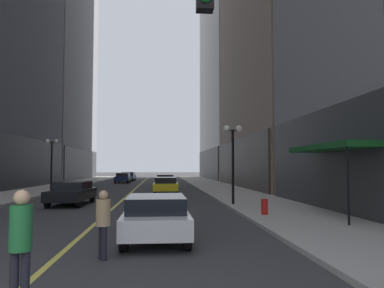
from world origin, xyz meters
name	(u,v)px	position (x,y,z in m)	size (l,w,h in m)	color
ground_plane	(136,188)	(0.00, 35.00, 0.00)	(200.00, 200.00, 0.00)	#38383A
sidewalk_left	(54,187)	(-8.25, 35.00, 0.07)	(4.50, 78.00, 0.15)	#ADA8A0
sidewalk_right	(216,187)	(8.25, 35.00, 0.07)	(4.50, 78.00, 0.15)	#ADA8A0
lane_centre_stripe	(136,188)	(0.00, 35.00, 0.00)	(0.16, 70.00, 0.01)	#E5D64C
storefront_awning_right	(330,148)	(9.69, 11.55, 2.99)	(1.60, 5.90, 3.12)	#144C1E
car_white	(156,216)	(2.36, 7.48, 0.72)	(1.90, 4.30, 1.32)	silver
car_black	(72,192)	(-2.56, 18.19, 0.72)	(2.06, 4.60, 1.32)	black
car_yellow	(166,185)	(2.88, 26.50, 0.72)	(1.99, 4.59, 1.32)	yellow
car_maroon	(165,180)	(2.90, 36.19, 0.72)	(2.03, 4.29, 1.32)	maroon
car_navy	(123,177)	(-2.51, 46.72, 0.72)	(1.95, 4.14, 1.32)	#141E4C
car_blue	(128,176)	(-2.44, 53.74, 0.72)	(2.14, 4.36, 1.32)	navy
pedestrian_in_tan_trench	(103,219)	(1.13, 5.23, 0.94)	(0.46, 0.46, 1.62)	black
pedestrian_in_green_parka	(21,239)	(0.33, 2.20, 1.08)	(0.37, 0.37, 1.83)	black
traffic_light_near_right	(332,74)	(5.35, 2.11, 3.74)	(3.43, 0.35, 5.65)	black
street_lamp_left_far	(52,153)	(-6.40, 27.57, 3.26)	(1.06, 0.36, 4.43)	black
street_lamp_right_mid	(233,147)	(6.40, 16.33, 3.26)	(1.06, 0.36, 4.43)	black
fire_hydrant_right	(265,208)	(6.90, 11.92, 0.40)	(0.28, 0.28, 0.80)	red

